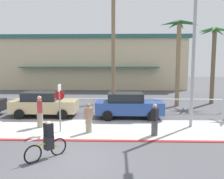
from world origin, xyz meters
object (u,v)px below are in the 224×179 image
Objects in this scene: pedestrian_2 at (155,121)px; cyclist_yellow_0 at (48,141)px; streetlight_curb at (195,52)px; car_tan_1 at (44,104)px; pedestrian_1 at (40,113)px; palm_tree_1 at (113,19)px; stop_sign_bike_lane at (60,101)px; palm_tree_3 at (215,44)px; car_blue_2 at (128,105)px; pedestrian_0 at (89,119)px; palm_tree_2 at (179,43)px.

cyclist_yellow_0 is at bearing -147.12° from pedestrian_2.
streetlight_curb is 1.70× the size of car_tan_1.
pedestrian_1 reaches higher than pedestrian_2.
streetlight_curb is at bearing -61.80° from palm_tree_1.
palm_tree_3 is (11.49, 8.96, 3.62)m from stop_sign_bike_lane.
palm_tree_3 is at bearing -4.88° from palm_tree_1.
car_blue_2 reaches higher than cyclist_yellow_0.
cyclist_yellow_0 is (-2.21, -13.19, -6.83)m from palm_tree_1.
streetlight_curb reaches higher than stop_sign_bike_lane.
car_tan_1 is at bearing 108.64° from cyclist_yellow_0.
palm_tree_3 is 14.23m from pedestrian_0.
car_blue_2 is at bearing 107.39° from pedestrian_2.
car_tan_1 is at bearing -126.57° from palm_tree_1.
palm_tree_1 is 9.37m from car_blue_2.
pedestrian_2 is (1.17, -3.75, -0.12)m from car_blue_2.
cyclist_yellow_0 is at bearing -71.36° from car_tan_1.
palm_tree_1 is 6.30m from palm_tree_2.
streetlight_curb is at bearing 7.45° from stop_sign_bike_lane.
pedestrian_1 is at bearing -144.15° from palm_tree_2.
cyclist_yellow_0 is at bearing -131.79° from palm_tree_3.
pedestrian_1 is (0.64, -2.76, -0.01)m from car_tan_1.
car_blue_2 is (5.76, -0.33, 0.00)m from car_tan_1.
car_blue_2 is (-7.72, -5.74, -4.42)m from palm_tree_3.
car_tan_1 is at bearing 176.73° from car_blue_2.
car_blue_2 reaches higher than pedestrian_0.
palm_tree_1 is at bearing 75.13° from stop_sign_bike_lane.
streetlight_curb is 9.29m from pedestrian_1.
palm_tree_2 is 7.52m from car_blue_2.
streetlight_curb reaches higher than car_tan_1.
pedestrian_1 is at bearing -113.82° from palm_tree_1.
stop_sign_bike_lane is 1.71× the size of cyclist_yellow_0.
car_blue_2 is at bearing 147.14° from streetlight_curb.
stop_sign_bike_lane is at bearing -136.68° from palm_tree_2.
palm_tree_2 is at bearing 35.85° from pedestrian_1.
cyclist_yellow_0 is (-7.68, -11.07, -4.54)m from palm_tree_2.
stop_sign_bike_lane is 1.82m from pedestrian_0.
pedestrian_2 is at bearing -6.41° from pedestrian_0.
palm_tree_3 is at bearing 48.21° from cyclist_yellow_0.
pedestrian_2 is (2.36, -10.24, -6.77)m from palm_tree_1.
cyclist_yellow_0 is 0.82× the size of pedestrian_1.
cyclist_yellow_0 is (-11.11, -12.43, -4.60)m from palm_tree_3.
palm_tree_1 reaches higher than palm_tree_2.
pedestrian_2 is at bearing -72.61° from car_blue_2.
palm_tree_1 reaches higher than pedestrian_2.
car_tan_1 is 2.68× the size of pedestrian_2.
palm_tree_2 is 14.21m from cyclist_yellow_0.
pedestrian_0 is at bearing -96.01° from palm_tree_1.
pedestrian_1 is (-1.73, 4.27, 0.16)m from cyclist_yellow_0.
pedestrian_0 is 3.42m from pedestrian_2.
pedestrian_0 is (-2.22, -3.36, -0.15)m from car_blue_2.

